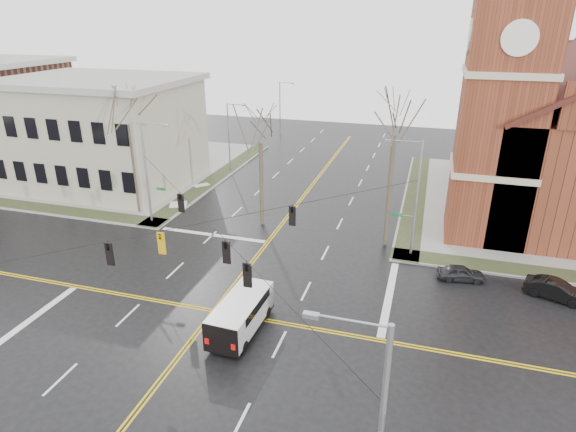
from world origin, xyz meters
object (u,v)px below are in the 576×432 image
(signal_pole_ne, at_px, (414,196))
(cargo_van, at_px, (242,311))
(tree_nw_near, at_px, (260,137))
(tree_ne, at_px, (395,127))
(signal_pole_nw, at_px, (148,170))
(signal_pole_se, at_px, (375,432))
(tree_nw_far, at_px, (128,118))
(streetlight_north_b, at_px, (281,106))
(parked_car_b, at_px, (556,290))
(parked_car_a, at_px, (461,273))
(streetlight_north_a, at_px, (230,134))

(signal_pole_ne, distance_m, cargo_van, 15.93)
(tree_nw_near, distance_m, tree_ne, 11.28)
(signal_pole_nw, relative_size, tree_ne, 0.67)
(signal_pole_se, bearing_deg, tree_nw_far, 135.54)
(signal_pole_ne, height_order, streetlight_north_b, signal_pole_ne)
(signal_pole_nw, bearing_deg, tree_ne, 3.65)
(signal_pole_nw, xyz_separation_m, tree_nw_far, (-2.45, 1.62, 4.09))
(streetlight_north_b, relative_size, tree_nw_far, 0.64)
(parked_car_b, distance_m, tree_nw_near, 24.70)
(signal_pole_nw, relative_size, tree_nw_near, 0.82)
(parked_car_a, xyz_separation_m, parked_car_b, (5.96, -0.77, 0.09))
(signal_pole_nw, relative_size, tree_nw_far, 0.72)
(cargo_van, distance_m, tree_nw_far, 23.01)
(parked_car_a, xyz_separation_m, tree_nw_near, (-16.82, 5.36, 7.39))
(signal_pole_nw, relative_size, cargo_van, 1.61)
(cargo_van, distance_m, parked_car_a, 16.05)
(parked_car_a, bearing_deg, signal_pole_ne, 44.02)
(signal_pole_ne, xyz_separation_m, streetlight_north_a, (-21.97, 16.50, -0.48))
(streetlight_north_a, height_order, parked_car_a, streetlight_north_a)
(signal_pole_ne, xyz_separation_m, parked_car_a, (3.79, -2.87, -4.40))
(cargo_van, bearing_deg, signal_pole_nw, 139.69)
(cargo_van, distance_m, tree_ne, 17.78)
(streetlight_north_a, relative_size, parked_car_b, 2.05)
(signal_pole_ne, relative_size, parked_car_a, 2.78)
(signal_pole_se, distance_m, tree_nw_far, 35.39)
(signal_pole_nw, height_order, cargo_van, signal_pole_nw)
(signal_pole_ne, distance_m, streetlight_north_a, 27.48)
(parked_car_a, bearing_deg, signal_pole_nw, 74.93)
(tree_nw_far, bearing_deg, signal_pole_ne, -3.69)
(cargo_van, xyz_separation_m, tree_nw_near, (-4.17, 15.20, 6.71))
(parked_car_b, bearing_deg, parked_car_a, 102.01)
(streetlight_north_a, bearing_deg, tree_nw_far, -101.82)
(streetlight_north_a, xyz_separation_m, tree_nw_near, (8.94, -14.00, 3.47))
(signal_pole_nw, height_order, tree_nw_far, tree_nw_far)
(streetlight_north_a, xyz_separation_m, cargo_van, (13.11, -29.20, -3.24))
(signal_pole_nw, xyz_separation_m, parked_car_b, (32.39, -3.64, -4.31))
(tree_nw_far, bearing_deg, tree_nw_near, 4.16)
(streetlight_north_b, xyz_separation_m, tree_nw_far, (-3.11, -34.88, 4.58))
(signal_pole_ne, height_order, signal_pole_nw, same)
(signal_pole_nw, relative_size, parked_car_a, 2.78)
(streetlight_north_a, relative_size, cargo_van, 1.44)
(tree_ne, bearing_deg, streetlight_north_a, 142.82)
(signal_pole_nw, xyz_separation_m, streetlight_north_a, (0.67, 16.50, -0.48))
(tree_ne, bearing_deg, signal_pole_ne, -33.92)
(streetlight_north_b, xyz_separation_m, parked_car_a, (25.77, -39.37, -3.92))
(signal_pole_ne, xyz_separation_m, cargo_van, (-8.87, -12.70, -3.72))
(signal_pole_nw, height_order, streetlight_north_b, signal_pole_nw)
(streetlight_north_b, bearing_deg, tree_ne, -60.36)
(tree_nw_far, xyz_separation_m, tree_nw_near, (12.05, 0.88, -1.10))
(signal_pole_nw, height_order, signal_pole_se, same)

